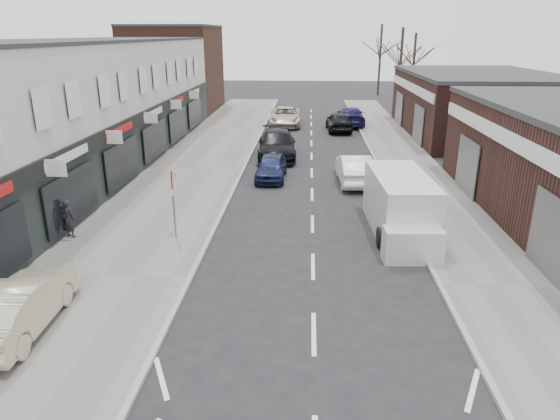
# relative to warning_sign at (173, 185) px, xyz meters

# --- Properties ---
(pavement_left) EXTENTS (5.50, 64.00, 0.12)m
(pavement_left) POSITION_rel_warning_sign_xyz_m (-1.59, 10.00, -2.14)
(pavement_left) COLOR slate
(pavement_left) RESTS_ON ground
(pavement_right) EXTENTS (3.50, 64.00, 0.12)m
(pavement_right) POSITION_rel_warning_sign_xyz_m (10.91, 10.00, -2.14)
(pavement_right) COLOR slate
(pavement_right) RESTS_ON ground
(shop_terrace_left) EXTENTS (8.00, 41.00, 7.10)m
(shop_terrace_left) POSITION_rel_warning_sign_xyz_m (-8.34, 7.50, 1.35)
(shop_terrace_left) COLOR beige
(shop_terrace_left) RESTS_ON ground
(brick_block_far) EXTENTS (8.00, 10.00, 8.00)m
(brick_block_far) POSITION_rel_warning_sign_xyz_m (-8.34, 33.00, 1.80)
(brick_block_far) COLOR #482A1E
(brick_block_far) RESTS_ON ground
(right_unit_far) EXTENTS (10.00, 16.00, 4.50)m
(right_unit_far) POSITION_rel_warning_sign_xyz_m (17.66, 22.00, 0.05)
(right_unit_far) COLOR #391E1A
(right_unit_far) RESTS_ON ground
(tree_far_a) EXTENTS (3.60, 3.60, 8.00)m
(tree_far_a) POSITION_rel_warning_sign_xyz_m (14.16, 36.00, -2.20)
(tree_far_a) COLOR #382D26
(tree_far_a) RESTS_ON ground
(tree_far_b) EXTENTS (3.60, 3.60, 7.50)m
(tree_far_b) POSITION_rel_warning_sign_xyz_m (16.66, 42.00, -2.20)
(tree_far_b) COLOR #382D26
(tree_far_b) RESTS_ON ground
(tree_far_c) EXTENTS (3.60, 3.60, 8.50)m
(tree_far_c) POSITION_rel_warning_sign_xyz_m (13.66, 48.00, -2.20)
(tree_far_c) COLOR #382D26
(tree_far_c) RESTS_ON ground
(warning_sign) EXTENTS (0.12, 0.80, 2.70)m
(warning_sign) POSITION_rel_warning_sign_xyz_m (0.00, 0.00, 0.00)
(warning_sign) COLOR slate
(warning_sign) RESTS_ON pavement_left
(white_van) EXTENTS (2.30, 5.92, 2.27)m
(white_van) POSITION_rel_warning_sign_xyz_m (8.56, 1.30, -1.13)
(white_van) COLOR silver
(white_van) RESTS_ON ground
(sedan_on_pavement) EXTENTS (1.68, 4.30, 1.40)m
(sedan_on_pavement) POSITION_rel_warning_sign_xyz_m (-2.47, -6.40, -1.38)
(sedan_on_pavement) COLOR #C0BB99
(sedan_on_pavement) RESTS_ON pavement_left
(pedestrian) EXTENTS (0.64, 0.53, 1.51)m
(pedestrian) POSITION_rel_warning_sign_xyz_m (-4.04, -0.19, -1.33)
(pedestrian) COLOR black
(pedestrian) RESTS_ON pavement_left
(parked_car_left_a) EXTENTS (1.61, 3.85, 1.30)m
(parked_car_left_a) POSITION_rel_warning_sign_xyz_m (2.96, 8.66, -1.55)
(parked_car_left_a) COLOR #131C3D
(parked_car_left_a) RESTS_ON ground
(parked_car_left_b) EXTENTS (2.64, 5.82, 1.65)m
(parked_car_left_b) POSITION_rel_warning_sign_xyz_m (2.96, 13.61, -1.37)
(parked_car_left_b) COLOR black
(parked_car_left_b) RESTS_ON ground
(parked_car_left_c) EXTENTS (2.67, 5.63, 1.55)m
(parked_car_left_c) POSITION_rel_warning_sign_xyz_m (2.94, 25.11, -1.42)
(parked_car_left_c) COLOR #C2B19B
(parked_car_left_c) RESTS_ON ground
(parked_car_right_a) EXTENTS (1.78, 4.58, 1.49)m
(parked_car_right_a) POSITION_rel_warning_sign_xyz_m (7.36, 8.17, -1.46)
(parked_car_right_a) COLOR white
(parked_car_right_a) RESTS_ON ground
(parked_car_right_b) EXTENTS (2.09, 4.68, 1.56)m
(parked_car_right_b) POSITION_rel_warning_sign_xyz_m (7.36, 22.85, -1.42)
(parked_car_right_b) COLOR black
(parked_car_right_b) RESTS_ON ground
(parked_car_right_c) EXTENTS (2.25, 5.36, 1.55)m
(parked_car_right_c) POSITION_rel_warning_sign_xyz_m (8.47, 25.62, -1.43)
(parked_car_right_c) COLOR #121239
(parked_car_right_c) RESTS_ON ground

